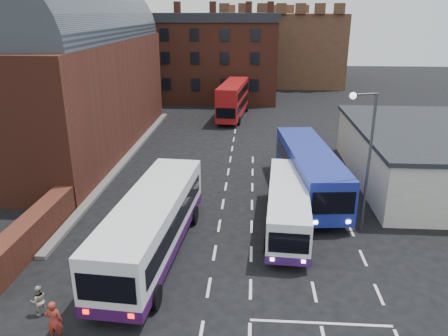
# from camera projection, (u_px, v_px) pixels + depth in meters

# --- Properties ---
(ground) EXTENTS (180.00, 180.00, 0.00)m
(ground) POSITION_uv_depth(u_px,v_px,m) (210.00, 278.00, 21.65)
(ground) COLOR black
(railway_station) EXTENTS (12.00, 28.00, 16.00)m
(railway_station) POSITION_uv_depth(u_px,v_px,m) (63.00, 67.00, 39.74)
(railway_station) COLOR #602B1E
(railway_station) RESTS_ON ground
(forecourt_wall) EXTENTS (1.20, 10.00, 1.80)m
(forecourt_wall) POSITION_uv_depth(u_px,v_px,m) (28.00, 236.00, 23.87)
(forecourt_wall) COLOR #602B1E
(forecourt_wall) RESTS_ON ground
(cream_building) EXTENTS (10.40, 16.40, 4.25)m
(cream_building) POSITION_uv_depth(u_px,v_px,m) (425.00, 155.00, 33.10)
(cream_building) COLOR beige
(cream_building) RESTS_ON ground
(brick_terrace) EXTENTS (22.00, 10.00, 11.00)m
(brick_terrace) POSITION_uv_depth(u_px,v_px,m) (200.00, 62.00, 63.32)
(brick_terrace) COLOR brown
(brick_terrace) RESTS_ON ground
(castle_keep) EXTENTS (22.00, 22.00, 12.00)m
(castle_keep) POSITION_uv_depth(u_px,v_px,m) (276.00, 48.00, 81.15)
(castle_keep) COLOR brown
(castle_keep) RESTS_ON ground
(bus_white_outbound) EXTENTS (3.82, 12.58, 3.38)m
(bus_white_outbound) POSITION_uv_depth(u_px,v_px,m) (152.00, 221.00, 23.07)
(bus_white_outbound) COLOR white
(bus_white_outbound) RESTS_ON ground
(bus_white_inbound) EXTENTS (3.00, 10.12, 2.73)m
(bus_white_inbound) POSITION_uv_depth(u_px,v_px,m) (288.00, 203.00, 26.14)
(bus_white_inbound) COLOR white
(bus_white_inbound) RESTS_ON ground
(bus_blue) EXTENTS (4.11, 12.67, 3.39)m
(bus_blue) POSITION_uv_depth(u_px,v_px,m) (310.00, 168.00, 30.78)
(bus_blue) COLOR navy
(bus_blue) RESTS_ON ground
(bus_red_double) EXTENTS (3.58, 10.98, 4.31)m
(bus_red_double) POSITION_uv_depth(u_px,v_px,m) (233.00, 99.00, 53.15)
(bus_red_double) COLOR #A41416
(bus_red_double) RESTS_ON ground
(street_lamp) EXTENTS (1.64, 0.74, 8.40)m
(street_lamp) POSITION_uv_depth(u_px,v_px,m) (366.00, 150.00, 24.61)
(street_lamp) COLOR #48494C
(street_lamp) RESTS_ON ground
(pedestrian_red) EXTENTS (0.72, 0.52, 1.81)m
(pedestrian_red) POSITION_uv_depth(u_px,v_px,m) (54.00, 321.00, 17.30)
(pedestrian_red) COLOR maroon
(pedestrian_red) RESTS_ON ground
(pedestrian_beige) EXTENTS (0.87, 0.81, 1.42)m
(pedestrian_beige) POSITION_uv_depth(u_px,v_px,m) (39.00, 300.00, 18.83)
(pedestrian_beige) COLOR #B1A68F
(pedestrian_beige) RESTS_ON ground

